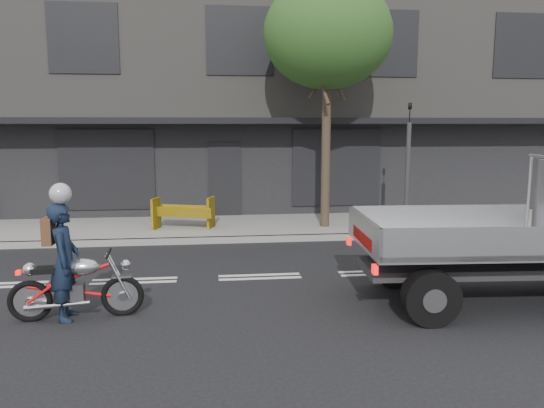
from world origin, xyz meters
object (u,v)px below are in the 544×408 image
at_px(motorcycle, 76,285).
at_px(construction_barrier, 183,214).
at_px(rider, 65,262).
at_px(traffic_light_pole, 407,174).
at_px(street_tree, 328,35).

distance_m(motorcycle, construction_barrier, 6.14).
height_order(motorcycle, rider, rider).
bearing_deg(construction_barrier, motorcycle, -102.39).
xyz_separation_m(rider, construction_barrier, (1.47, 6.00, -0.31)).
height_order(traffic_light_pole, construction_barrier, traffic_light_pole).
bearing_deg(rider, traffic_light_pole, -59.00).
relative_size(traffic_light_pole, construction_barrier, 2.22).
height_order(street_tree, rider, street_tree).
relative_size(street_tree, construction_barrier, 4.28).
bearing_deg(traffic_light_pole, street_tree, 156.97).
bearing_deg(construction_barrier, traffic_light_pole, -7.47).
bearing_deg(traffic_light_pole, rider, -144.51).
relative_size(motorcycle, construction_barrier, 1.27).
xyz_separation_m(street_tree, motorcycle, (-5.19, -6.08, -4.75)).
bearing_deg(street_tree, rider, -131.28).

